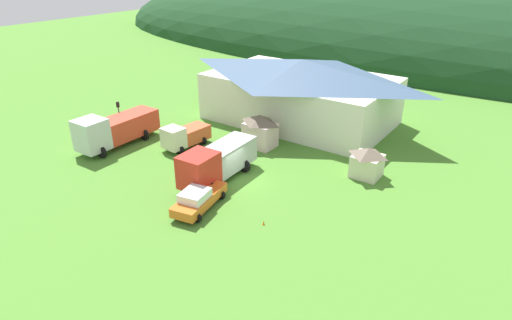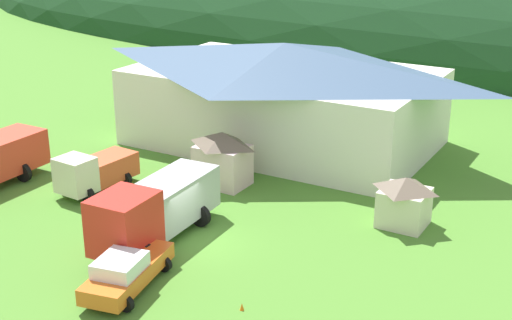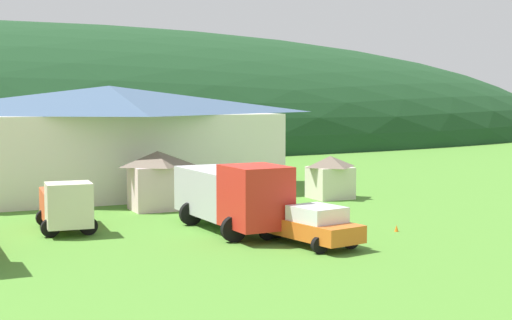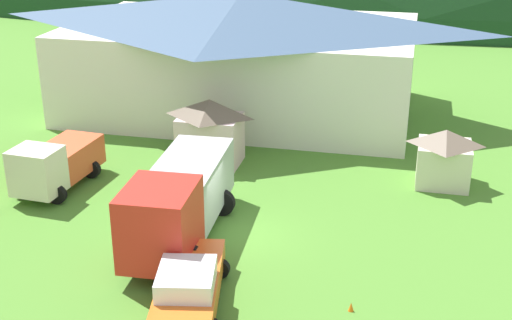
% 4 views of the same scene
% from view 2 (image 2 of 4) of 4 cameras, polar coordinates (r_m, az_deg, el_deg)
% --- Properties ---
extents(ground_plane, '(200.00, 200.00, 0.00)m').
position_cam_2_polar(ground_plane, '(34.00, -4.72, -6.63)').
color(ground_plane, '#4C842D').
extents(forested_hill_backdrop, '(165.03, 60.00, 30.53)m').
position_cam_2_polar(forested_hill_backdrop, '(93.01, 19.04, 9.57)').
color(forested_hill_backdrop, '#193D1E').
rests_on(forested_hill_backdrop, ground).
extents(depot_building, '(20.73, 12.53, 6.79)m').
position_cam_2_polar(depot_building, '(46.64, 2.26, 5.49)').
color(depot_building, white).
rests_on(depot_building, ground).
extents(play_shed_cream, '(2.46, 2.35, 2.56)m').
position_cam_2_polar(play_shed_cream, '(35.83, 11.93, -3.25)').
color(play_shed_cream, beige).
rests_on(play_shed_cream, ground).
extents(play_shed_pink, '(3.08, 2.37, 3.18)m').
position_cam_2_polar(play_shed_pink, '(39.99, -2.74, 0.18)').
color(play_shed_pink, beige).
rests_on(play_shed_pink, ground).
extents(light_truck_cream, '(2.65, 4.92, 2.35)m').
position_cam_2_polar(light_truck_cream, '(40.26, -13.02, -0.87)').
color(light_truck_cream, beige).
rests_on(light_truck_cream, ground).
extents(crane_truck_red, '(3.37, 7.94, 3.18)m').
position_cam_2_polar(crane_truck_red, '(33.55, -8.31, -3.91)').
color(crane_truck_red, red).
rests_on(crane_truck_red, ground).
extents(service_pickup_orange, '(2.94, 5.31, 1.66)m').
position_cam_2_polar(service_pickup_orange, '(30.16, -10.45, -8.83)').
color(service_pickup_orange, orange).
rests_on(service_pickup_orange, ground).
extents(traffic_cone_near_pickup, '(0.36, 0.36, 0.60)m').
position_cam_2_polar(traffic_cone_near_pickup, '(28.66, -1.15, -12.05)').
color(traffic_cone_near_pickup, orange).
rests_on(traffic_cone_near_pickup, ground).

